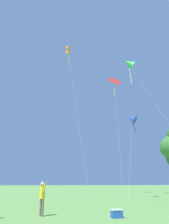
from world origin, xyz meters
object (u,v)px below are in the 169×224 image
(kite_orange_box, at_px, (68,51))
(picnic_cooler, at_px, (117,213))
(person_foreground_watcher, at_px, (42,195))
(kite_red_high, at_px, (115,85))
(kite_green_small, at_px, (129,63))
(kite_blue_delta, at_px, (132,119))

(kite_orange_box, height_order, picnic_cooler, kite_orange_box)
(person_foreground_watcher, bearing_deg, kite_orange_box, 75.88)
(person_foreground_watcher, height_order, picnic_cooler, person_foreground_watcher)
(person_foreground_watcher, distance_m, picnic_cooler, 4.15)
(kite_red_high, xyz_separation_m, kite_green_small, (0.72, -4.48, 2.07))
(kite_orange_box, bearing_deg, person_foreground_watcher, -104.12)
(kite_red_high, bearing_deg, person_foreground_watcher, -122.19)
(kite_red_high, height_order, person_foreground_watcher, kite_red_high)
(kite_red_high, distance_m, kite_green_small, 4.99)
(kite_orange_box, bearing_deg, kite_red_high, -35.70)
(kite_blue_delta, bearing_deg, kite_red_high, 77.45)
(kite_green_small, distance_m, person_foreground_watcher, 31.11)
(kite_blue_delta, relative_size, person_foreground_watcher, 5.64)
(kite_red_high, bearing_deg, picnic_cooler, -113.71)
(kite_red_high, relative_size, picnic_cooler, 33.66)
(kite_orange_box, height_order, person_foreground_watcher, kite_orange_box)
(kite_red_high, distance_m, person_foreground_watcher, 32.53)
(kite_orange_box, distance_m, kite_blue_delta, 24.11)
(kite_orange_box, height_order, kite_red_high, kite_orange_box)
(kite_orange_box, height_order, kite_green_small, kite_orange_box)
(kite_blue_delta, bearing_deg, kite_orange_box, 108.02)
(kite_blue_delta, xyz_separation_m, picnic_cooler, (-8.68, -14.63, -9.26))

